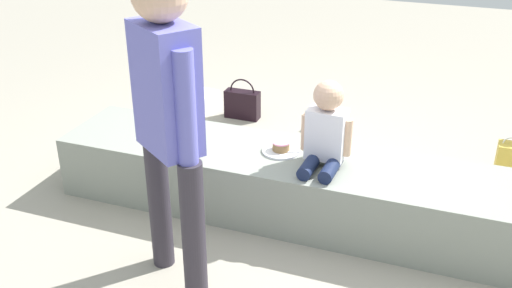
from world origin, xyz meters
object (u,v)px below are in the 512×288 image
Objects in this scene: child_seated at (326,130)px; adult_standing at (168,109)px; cake_box_white at (194,100)px; handbag_black_leather at (242,104)px; cake_plate at (281,148)px; water_bottle_near_gift at (321,117)px; party_cup_red at (287,157)px.

adult_standing is (-0.53, -0.74, 0.34)m from child_seated.
cake_box_white is 0.46m from handbag_black_leather.
water_bottle_near_gift is (-0.06, 1.22, -0.31)m from cake_plate.
handbag_black_leather is at bearing -176.88° from water_bottle_near_gift.
water_bottle_near_gift is 0.57× the size of handbag_black_leather.
handbag_black_leather is (-0.64, -0.04, 0.03)m from water_bottle_near_gift.
water_bottle_near_gift is at bearing 104.61° from child_seated.
party_cup_red is (-0.40, 0.63, -0.54)m from child_seated.
adult_standing reaches higher than party_cup_red.
adult_standing reaches higher than cake_box_white.
cake_box_white is at bearing 113.84° from adult_standing.
adult_standing reaches higher than handbag_black_leather.
child_seated is 5.38× the size of party_cup_red.
handbag_black_leather reaches higher than water_bottle_near_gift.
water_bottle_near_gift is 0.59× the size of cake_box_white.
handbag_black_leather is at bearing 128.07° from child_seated.
child_seated is 0.32× the size of adult_standing.
adult_standing is at bearing -66.16° from cake_box_white.
adult_standing is 1.64m from party_cup_red.
party_cup_red is 0.27× the size of handbag_black_leather.
party_cup_red is 0.85m from handbag_black_leather.
cake_box_white is (-0.90, 2.05, -0.85)m from adult_standing.
adult_standing is 4.63× the size of handbag_black_leather.
adult_standing is 8.06× the size of water_bottle_near_gift.
cake_plate reaches higher than handbag_black_leather.
cake_plate is 0.68m from party_cup_red.
party_cup_red is at bearing 84.74° from adult_standing.
cake_box_white reaches higher than party_cup_red.
water_bottle_near_gift is at bearing 84.08° from party_cup_red.
cake_plate is at bearing -76.90° from party_cup_red.
cake_plate is 1.40m from handbag_black_leather.
handbag_black_leather is at bearing 120.96° from cake_plate.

